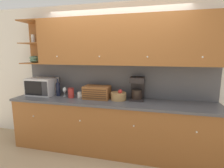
% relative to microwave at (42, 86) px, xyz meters
% --- Properties ---
extents(ground_plane, '(24.00, 24.00, 0.00)m').
position_rel_microwave_xyz_m(ground_plane, '(1.39, 0.22, -1.09)').
color(ground_plane, tan).
extents(wall_back, '(5.92, 0.06, 2.60)m').
position_rel_microwave_xyz_m(wall_back, '(1.39, 0.25, 0.21)').
color(wall_back, silver).
rests_on(wall_back, ground_plane).
extents(counter_unit, '(3.54, 0.65, 0.93)m').
position_rel_microwave_xyz_m(counter_unit, '(1.39, -0.09, -0.63)').
color(counter_unit, '#935628').
rests_on(counter_unit, ground_plane).
extents(backsplash_panel, '(3.52, 0.01, 0.60)m').
position_rel_microwave_xyz_m(backsplash_panel, '(1.39, 0.21, 0.14)').
color(backsplash_panel, '#4C4C51').
rests_on(backsplash_panel, counter_unit).
extents(upper_cabinets, '(3.52, 0.38, 0.79)m').
position_rel_microwave_xyz_m(upper_cabinets, '(1.56, 0.04, 0.83)').
color(upper_cabinets, '#935628').
rests_on(upper_cabinets, backsplash_panel).
extents(microwave, '(0.51, 0.39, 0.33)m').
position_rel_microwave_xyz_m(microwave, '(0.00, 0.00, 0.00)').
color(microwave, silver).
rests_on(microwave, counter_unit).
extents(wine_bottle, '(0.07, 0.07, 0.32)m').
position_rel_microwave_xyz_m(wine_bottle, '(0.34, 0.00, -0.02)').
color(wine_bottle, black).
rests_on(wine_bottle, counter_unit).
extents(wine_glass, '(0.07, 0.07, 0.17)m').
position_rel_microwave_xyz_m(wine_glass, '(0.48, -0.00, -0.05)').
color(wine_glass, silver).
rests_on(wine_glass, counter_unit).
extents(storage_canister, '(0.11, 0.11, 0.18)m').
position_rel_microwave_xyz_m(storage_canister, '(0.64, -0.07, -0.07)').
color(storage_canister, '#B22D28').
rests_on(storage_canister, counter_unit).
extents(mug, '(0.09, 0.08, 0.10)m').
position_rel_microwave_xyz_m(mug, '(0.80, -0.04, -0.11)').
color(mug, silver).
rests_on(mug, counter_unit).
extents(bread_box, '(0.46, 0.29, 0.23)m').
position_rel_microwave_xyz_m(bread_box, '(1.12, -0.02, -0.05)').
color(bread_box, brown).
rests_on(bread_box, counter_unit).
extents(fruit_basket, '(0.27, 0.27, 0.19)m').
position_rel_microwave_xyz_m(fruit_basket, '(1.51, -0.01, -0.10)').
color(fruit_basket, '#A87F4C').
rests_on(fruit_basket, counter_unit).
extents(coffee_maker, '(0.24, 0.25, 0.40)m').
position_rel_microwave_xyz_m(coffee_maker, '(1.82, 0.07, 0.04)').
color(coffee_maker, black).
rests_on(coffee_maker, counter_unit).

